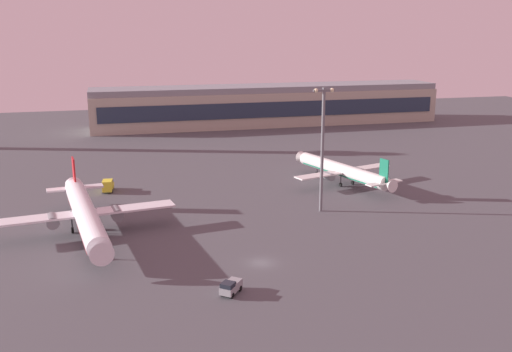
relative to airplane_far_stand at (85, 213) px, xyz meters
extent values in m
plane|color=#4C4C51|center=(29.63, -22.08, -4.42)|extent=(416.00, 416.00, 0.00)
cube|color=#B2AD99|center=(71.15, 121.31, 2.58)|extent=(145.17, 22.00, 14.00)
cube|color=#263347|center=(71.15, 110.11, 3.28)|extent=(139.37, 0.40, 6.16)
cube|color=gray|center=(71.15, 121.31, 10.78)|extent=(145.17, 19.80, 2.40)
cylinder|color=white|center=(0.08, -0.57, 0.10)|extent=(9.67, 39.91, 4.19)
cone|color=white|center=(3.02, -21.55, 0.10)|extent=(4.31, 3.17, 3.98)
cone|color=white|center=(-2.89, 20.62, 0.10)|extent=(4.17, 3.58, 3.77)
cube|color=white|center=(-0.07, 0.52, -0.12)|extent=(35.57, 9.27, 0.39)
cube|color=white|center=(-2.60, 18.55, 0.32)|extent=(12.38, 4.31, 0.39)
cube|color=red|center=(-2.55, 18.22, 3.69)|extent=(0.82, 3.54, 7.17)
cylinder|color=slate|center=(5.94, 1.36, -0.89)|extent=(2.95, 4.27, 2.43)
cylinder|color=slate|center=(-6.08, -0.32, -0.89)|extent=(2.95, 4.27, 2.43)
cube|color=red|center=(0.08, -0.57, -1.05)|extent=(8.81, 36.71, 0.40)
cylinder|color=#333338|center=(1.85, -13.16, -1.86)|extent=(0.31, 0.31, 3.92)
cylinder|color=black|center=(1.85, -13.16, -3.81)|extent=(0.61, 1.26, 1.21)
cylinder|color=#333338|center=(2.10, 2.50, -1.86)|extent=(0.31, 0.31, 3.92)
cylinder|color=black|center=(2.10, 2.50, -3.81)|extent=(0.61, 1.26, 1.21)
cylinder|color=#333338|center=(-2.71, 1.82, -1.86)|extent=(0.31, 0.31, 3.92)
cylinder|color=black|center=(-2.71, 1.82, -3.81)|extent=(0.61, 1.26, 1.21)
cylinder|color=silver|center=(63.49, 23.36, -0.72)|extent=(12.54, 32.13, 3.43)
cone|color=silver|center=(58.55, 39.97, -0.72)|extent=(3.74, 3.00, 3.26)
cone|color=silver|center=(68.47, 6.58, -0.72)|extent=(3.68, 3.30, 3.09)
cube|color=silver|center=(63.74, 22.50, -0.90)|extent=(28.72, 11.68, 0.32)
cube|color=silver|center=(67.98, 8.22, -0.54)|extent=(10.13, 4.90, 0.32)
cube|color=#146B4C|center=(67.91, 8.48, 2.21)|extent=(1.08, 2.85, 5.87)
cylinder|color=slate|center=(58.98, 21.08, -1.53)|extent=(2.83, 3.68, 1.99)
cylinder|color=slate|center=(68.50, 23.91, -1.53)|extent=(2.83, 3.68, 1.99)
cube|color=#146B4C|center=(63.49, 23.36, -1.66)|extent=(11.47, 29.54, 0.32)
cylinder|color=#333338|center=(60.52, 33.33, -2.32)|extent=(0.25, 0.25, 3.20)
cylinder|color=black|center=(60.52, 33.33, -3.92)|extent=(0.63, 1.05, 0.99)
cylinder|color=#333338|center=(62.22, 20.63, -2.32)|extent=(0.25, 0.25, 3.20)
cylinder|color=black|center=(62.22, 20.63, -3.92)|extent=(0.63, 1.05, 0.99)
cylinder|color=#333338|center=(66.03, 21.76, -2.32)|extent=(0.25, 0.25, 3.20)
cylinder|color=black|center=(66.03, 21.76, -3.92)|extent=(0.63, 1.05, 0.99)
cube|color=gray|center=(21.43, -33.25, -3.42)|extent=(2.88, 2.89, 1.10)
cube|color=#1E232D|center=(21.43, -33.25, -2.52)|extent=(2.60, 2.60, 0.70)
cube|color=gray|center=(22.63, -31.79, -3.27)|extent=(3.01, 3.07, 1.40)
cylinder|color=black|center=(21.90, -34.01, -3.97)|extent=(0.80, 0.89, 0.90)
cylinder|color=black|center=(20.58, -32.93, -3.97)|extent=(0.80, 0.89, 0.90)
cylinder|color=black|center=(23.60, -31.94, -3.97)|extent=(0.80, 0.89, 0.90)
cylinder|color=black|center=(22.29, -30.86, -3.97)|extent=(0.80, 0.89, 0.90)
cube|color=yellow|center=(4.62, 32.71, -3.37)|extent=(2.69, 3.00, 1.20)
cube|color=#1E232D|center=(4.62, 32.71, -2.42)|extent=(2.46, 2.65, 0.70)
cube|color=yellow|center=(4.35, 30.25, -2.67)|extent=(2.69, 3.83, 2.60)
cylinder|color=black|center=(3.62, 33.20, -3.97)|extent=(0.40, 0.93, 0.90)
cylinder|color=black|center=(5.70, 32.97, -3.97)|extent=(0.40, 0.93, 0.90)
cylinder|color=black|center=(3.23, 29.71, -3.97)|extent=(0.40, 0.93, 0.90)
cylinder|color=black|center=(5.32, 29.48, -3.97)|extent=(0.40, 0.93, 0.90)
cylinder|color=slate|center=(49.99, 2.79, 9.24)|extent=(0.70, 0.70, 27.31)
cube|color=slate|center=(49.99, 2.79, 22.29)|extent=(4.80, 0.40, 0.40)
sphere|color=#F9EAB2|center=(48.19, 2.79, 22.29)|extent=(0.90, 0.90, 0.90)
sphere|color=#F9EAB2|center=(51.79, 2.79, 22.29)|extent=(0.90, 0.90, 0.90)
camera|label=1|loc=(5.48, -111.48, 34.89)|focal=40.35mm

